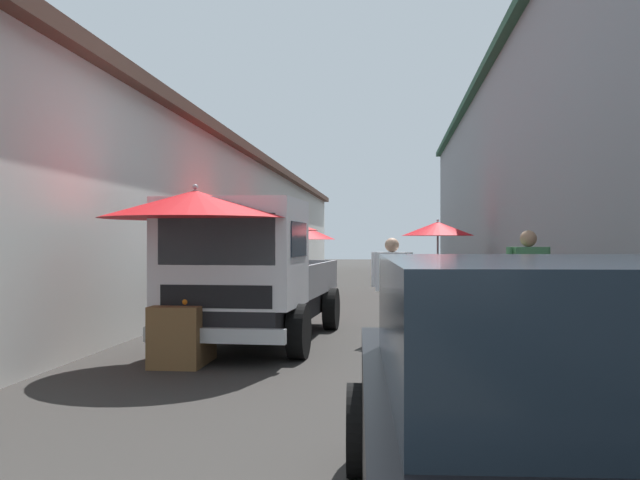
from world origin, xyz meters
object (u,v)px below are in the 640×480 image
at_px(fruit_stall_near_right, 296,242).
at_px(fruit_stall_near_left, 254,227).
at_px(hatchback_car, 555,417).
at_px(fruit_stall_far_left, 193,229).
at_px(vendor_in_shade, 392,283).
at_px(fruit_stall_far_right, 437,240).
at_px(vendor_by_crates, 528,282).
at_px(plastic_stool, 529,340).
at_px(delivery_truck, 247,276).

xyz_separation_m(fruit_stall_near_right, fruit_stall_near_left, (-4.44, 0.29, 0.30)).
xyz_separation_m(fruit_stall_near_right, hatchback_car, (-15.43, -3.27, -0.78)).
relative_size(fruit_stall_far_left, vendor_in_shade, 1.49).
relative_size(fruit_stall_near_right, fruit_stall_far_left, 0.90).
distance_m(fruit_stall_far_right, vendor_by_crates, 11.01).
bearing_deg(plastic_stool, vendor_by_crates, -10.37).
xyz_separation_m(fruit_stall_near_left, vendor_by_crates, (-4.41, -4.70, -0.85)).
bearing_deg(fruit_stall_far_left, vendor_by_crates, -72.50).
distance_m(vendor_in_shade, plastic_stool, 2.51).
distance_m(fruit_stall_far_right, delivery_truck, 11.59).
distance_m(hatchback_car, vendor_by_crates, 6.68).
relative_size(vendor_in_shade, plastic_stool, 3.63).
height_order(fruit_stall_far_right, plastic_stool, fruit_stall_far_right).
xyz_separation_m(fruit_stall_far_left, plastic_stool, (0.30, -4.12, -1.36)).
xyz_separation_m(vendor_by_crates, vendor_in_shade, (0.73, 1.86, -0.07)).
relative_size(fruit_stall_far_right, vendor_by_crates, 1.30).
bearing_deg(hatchback_car, fruit_stall_far_left, 31.31).
height_order(vendor_in_shade, plastic_stool, vendor_in_shade).
distance_m(fruit_stall_far_right, hatchback_car, 17.60).
relative_size(fruit_stall_far_left, hatchback_car, 0.59).
bearing_deg(vendor_by_crates, fruit_stall_near_left, 46.81).
bearing_deg(vendor_in_shade, fruit_stall_near_left, 37.64).
xyz_separation_m(fruit_stall_far_left, delivery_truck, (1.27, -0.41, -0.64)).
height_order(vendor_by_crates, vendor_in_shade, vendor_by_crates).
xyz_separation_m(fruit_stall_near_right, delivery_truck, (-8.95, -0.51, -0.48)).
distance_m(hatchback_car, delivery_truck, 7.06).
bearing_deg(delivery_truck, vendor_by_crates, -88.62).
distance_m(delivery_truck, plastic_stool, 3.90).
bearing_deg(hatchback_car, fruit_stall_near_left, 17.94).
bearing_deg(vendor_by_crates, fruit_stall_far_left, 107.50).
xyz_separation_m(fruit_stall_near_right, fruit_stall_far_right, (2.13, -3.87, 0.05)).
bearing_deg(delivery_truck, vendor_in_shade, -68.06).
bearing_deg(hatchback_car, delivery_truck, 23.09).
bearing_deg(vendor_in_shade, vendor_by_crates, -111.42).
height_order(fruit_stall_near_right, fruit_stall_far_left, fruit_stall_far_left).
height_order(fruit_stall_near_left, plastic_stool, fruit_stall_near_left).
relative_size(fruit_stall_far_right, fruit_stall_far_left, 0.93).
distance_m(delivery_truck, vendor_in_shade, 2.21).
xyz_separation_m(vendor_by_crates, plastic_stool, (-1.06, 0.19, -0.65)).
bearing_deg(fruit_stall_near_right, delivery_truck, -176.76).
relative_size(hatchback_car, vendor_by_crates, 2.37).
xyz_separation_m(fruit_stall_near_left, vendor_in_shade, (-3.68, -2.84, -0.92)).
distance_m(fruit_stall_far_left, hatchback_car, 6.19).
height_order(fruit_stall_far_left, hatchback_car, fruit_stall_far_left).
height_order(fruit_stall_near_right, vendor_by_crates, fruit_stall_near_right).
height_order(fruit_stall_far_right, hatchback_car, fruit_stall_far_right).
bearing_deg(plastic_stool, hatchback_car, 170.33).
relative_size(fruit_stall_far_left, plastic_stool, 5.43).
height_order(fruit_stall_far_left, delivery_truck, fruit_stall_far_left).
height_order(fruit_stall_near_right, fruit_stall_far_right, fruit_stall_far_right).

